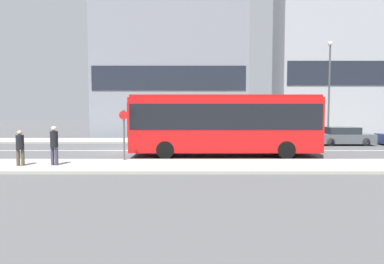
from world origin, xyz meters
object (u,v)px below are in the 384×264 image
object	(u,v)px
pedestrian_near_stop	(22,146)
pedestrian_down_pavement	(56,143)
street_lamp	(331,82)
city_bus	(225,121)
parked_car_0	(344,136)
bus_stop_sign	(125,131)

from	to	relation	value
pedestrian_near_stop	pedestrian_down_pavement	size ratio (longest dim) A/B	0.89
street_lamp	city_bus	bearing A→B (deg)	-140.00
pedestrian_near_stop	street_lamp	size ratio (longest dim) A/B	0.20
street_lamp	pedestrian_near_stop	bearing A→B (deg)	-147.78
pedestrian_down_pavement	street_lamp	xyz separation A→B (m)	(16.97, 11.47, 3.66)
pedestrian_near_stop	pedestrian_down_pavement	distance (m)	1.49
city_bus	pedestrian_near_stop	world-z (taller)	city_bus
city_bus	parked_car_0	xyz separation A→B (m)	(9.44, 5.97, -1.35)
city_bus	bus_stop_sign	bearing A→B (deg)	-155.74
city_bus	bus_stop_sign	world-z (taller)	city_bus
city_bus	parked_car_0	distance (m)	11.24
parked_car_0	city_bus	bearing A→B (deg)	-147.69
pedestrian_down_pavement	street_lamp	distance (m)	20.80
pedestrian_down_pavement	bus_stop_sign	size ratio (longest dim) A/B	0.71
parked_car_0	street_lamp	distance (m)	4.47
pedestrian_near_stop	bus_stop_sign	size ratio (longest dim) A/B	0.63
city_bus	bus_stop_sign	size ratio (longest dim) A/B	4.18
city_bus	parked_car_0	size ratio (longest dim) A/B	2.55
city_bus	pedestrian_near_stop	distance (m)	10.42
pedestrian_down_pavement	street_lamp	size ratio (longest dim) A/B	0.23
parked_car_0	pedestrian_near_stop	world-z (taller)	pedestrian_near_stop
pedestrian_down_pavement	bus_stop_sign	world-z (taller)	bus_stop_sign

